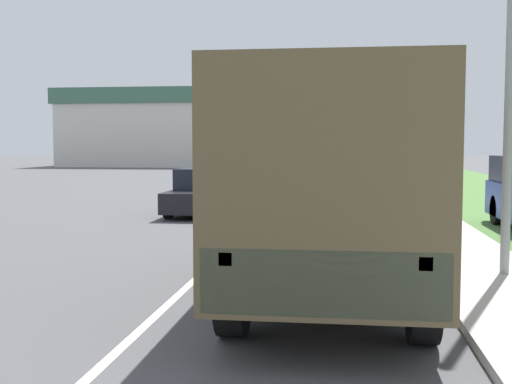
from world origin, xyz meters
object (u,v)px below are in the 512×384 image
object	(u,v)px
car_farthest_ahead	(300,159)
car_second_ahead	(327,172)
car_third_ahead	(340,165)
military_truck	(331,177)
car_nearest_ahead	(206,193)
car_fourth_ahead	(288,161)

from	to	relation	value
car_farthest_ahead	car_second_ahead	bearing A→B (deg)	-83.80
car_second_ahead	car_third_ahead	bearing A→B (deg)	86.70
military_truck	car_nearest_ahead	world-z (taller)	military_truck
car_nearest_ahead	car_farthest_ahead	xyz separation A→B (m)	(0.11, 43.24, 0.09)
car_second_ahead	car_fourth_ahead	size ratio (longest dim) A/B	0.92
car_nearest_ahead	car_fourth_ahead	distance (m)	34.12
military_truck	car_nearest_ahead	size ratio (longest dim) A/B	1.82
car_third_ahead	car_second_ahead	bearing A→B (deg)	-93.30
military_truck	car_nearest_ahead	xyz separation A→B (m)	(-3.88, 9.82, -1.02)
car_nearest_ahead	car_third_ahead	size ratio (longest dim) A/B	0.98
car_second_ahead	car_farthest_ahead	size ratio (longest dim) A/B	0.98
car_nearest_ahead	car_second_ahead	bearing A→B (deg)	76.53
car_fourth_ahead	car_farthest_ahead	xyz separation A→B (m)	(0.49, 9.13, -0.04)
car_fourth_ahead	car_nearest_ahead	bearing A→B (deg)	-89.36
military_truck	car_third_ahead	distance (m)	34.53
car_third_ahead	military_truck	bearing A→B (deg)	-90.10
car_second_ahead	car_farthest_ahead	bearing A→B (deg)	96.20
car_fourth_ahead	car_third_ahead	bearing A→B (deg)	-65.38
car_fourth_ahead	car_farthest_ahead	world-z (taller)	car_fourth_ahead
car_second_ahead	car_farthest_ahead	distance (m)	29.61
car_second_ahead	car_third_ahead	xyz separation A→B (m)	(0.63, 10.89, 0.03)
car_third_ahead	car_farthest_ahead	bearing A→B (deg)	101.66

